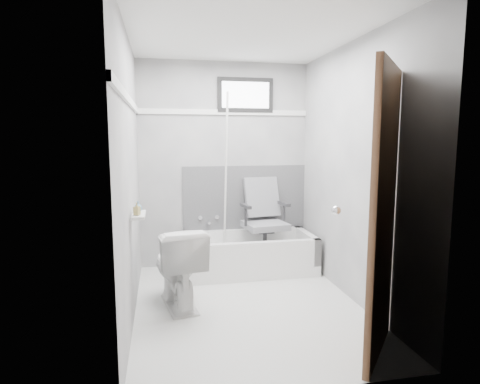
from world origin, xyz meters
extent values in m
plane|color=white|center=(0.00, 0.00, 0.00)|extent=(2.60, 2.60, 0.00)
plane|color=silver|center=(0.00, 0.00, 2.40)|extent=(2.60, 2.60, 0.00)
cube|color=gray|center=(0.00, 1.30, 1.20)|extent=(2.00, 0.02, 2.40)
cube|color=gray|center=(0.00, -1.30, 1.20)|extent=(2.00, 0.02, 2.40)
cube|color=gray|center=(-1.00, 0.00, 1.20)|extent=(0.02, 2.60, 2.40)
cube|color=gray|center=(1.00, 0.00, 1.20)|extent=(0.02, 2.60, 2.40)
imported|color=white|center=(-0.62, 0.13, 0.36)|extent=(0.54, 0.80, 0.73)
cube|color=#4C4C4F|center=(0.25, 1.29, 0.80)|extent=(1.50, 0.02, 0.78)
cube|color=white|center=(0.00, 1.29, 1.82)|extent=(2.00, 0.02, 0.06)
cube|color=white|center=(-0.99, 0.00, 1.82)|extent=(0.02, 2.60, 0.06)
cylinder|color=silver|center=(-0.02, 1.06, 1.05)|extent=(0.02, 0.33, 1.93)
cube|color=silver|center=(-0.93, -0.14, 0.90)|extent=(0.10, 0.32, 0.02)
imported|color=#A19050|center=(-0.94, -0.22, 0.97)|extent=(0.06, 0.06, 0.10)
imported|color=teal|center=(-0.94, -0.08, 0.96)|extent=(0.09, 0.09, 0.09)
camera|label=1|loc=(-0.75, -3.42, 1.51)|focal=30.00mm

